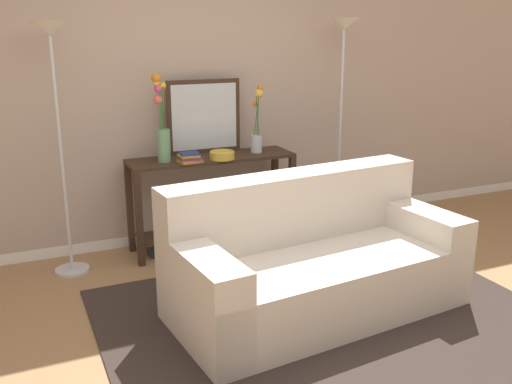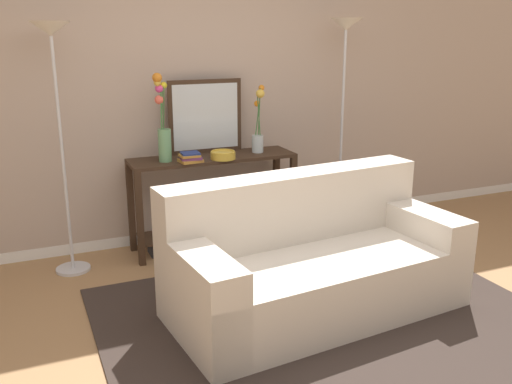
% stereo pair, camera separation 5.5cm
% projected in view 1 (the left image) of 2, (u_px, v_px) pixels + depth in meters
% --- Properties ---
extents(ground_plane, '(16.00, 16.00, 0.02)m').
position_uv_depth(ground_plane, '(316.00, 368.00, 3.17)').
color(ground_plane, '#9E754C').
extents(back_wall, '(12.00, 0.15, 2.80)m').
position_uv_depth(back_wall, '(185.00, 79.00, 4.79)').
color(back_wall, white).
rests_on(back_wall, ground).
extents(area_rug, '(2.80, 2.06, 0.01)m').
position_uv_depth(area_rug, '(325.00, 317.00, 3.69)').
color(area_rug, '#332823').
rests_on(area_rug, ground).
extents(couch, '(1.98, 1.05, 0.88)m').
position_uv_depth(couch, '(313.00, 264.00, 3.74)').
color(couch, beige).
rests_on(couch, ground).
extents(console_table, '(1.38, 0.39, 0.79)m').
position_uv_depth(console_table, '(212.00, 184.00, 4.76)').
color(console_table, '#382619').
rests_on(console_table, ground).
extents(floor_lamp_left, '(0.28, 0.28, 1.85)m').
position_uv_depth(floor_lamp_left, '(54.00, 80.00, 4.00)').
color(floor_lamp_left, silver).
rests_on(floor_lamp_left, ground).
extents(floor_lamp_right, '(0.28, 0.28, 1.89)m').
position_uv_depth(floor_lamp_right, '(343.00, 67.00, 4.92)').
color(floor_lamp_right, silver).
rests_on(floor_lamp_right, ground).
extents(wall_mirror, '(0.63, 0.02, 0.61)m').
position_uv_depth(wall_mirror, '(204.00, 117.00, 4.75)').
color(wall_mirror, '#382619').
rests_on(wall_mirror, console_table).
extents(vase_tall_flowers, '(0.12, 0.12, 0.69)m').
position_uv_depth(vase_tall_flowers, '(162.00, 126.00, 4.44)').
color(vase_tall_flowers, '#669E6B').
rests_on(vase_tall_flowers, console_table).
extents(vase_short_flowers, '(0.11, 0.13, 0.57)m').
position_uv_depth(vase_short_flowers, '(257.00, 128.00, 4.80)').
color(vase_short_flowers, silver).
rests_on(vase_short_flowers, console_table).
extents(fruit_bowl, '(0.20, 0.20, 0.07)m').
position_uv_depth(fruit_bowl, '(222.00, 155.00, 4.59)').
color(fruit_bowl, gold).
rests_on(fruit_bowl, console_table).
extents(book_stack, '(0.19, 0.16, 0.08)m').
position_uv_depth(book_stack, '(190.00, 158.00, 4.48)').
color(book_stack, '#B77F33').
rests_on(book_stack, console_table).
extents(book_row_under_console, '(0.39, 0.17, 0.13)m').
position_uv_depth(book_row_under_console, '(171.00, 246.00, 4.75)').
color(book_row_under_console, '#2D2D33').
rests_on(book_row_under_console, ground).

